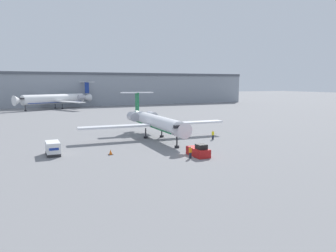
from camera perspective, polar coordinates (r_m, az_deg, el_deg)
ground_plane at (r=48.39m, az=5.14°, el=-5.32°), size 600.00×600.00×0.00m
terminal_building at (r=162.73m, az=-16.20°, el=6.20°), size 180.00×16.80×15.57m
airplane_main at (r=63.81m, az=-2.38°, el=0.82°), size 29.36×26.03×8.68m
pushback_tug at (r=48.60m, az=5.29°, el=-4.40°), size 1.92×4.25×1.92m
luggage_cart at (r=51.90m, az=-19.42°, el=-3.70°), size 1.92×3.77×2.04m
worker_near_tug at (r=46.95m, az=3.90°, el=-4.55°), size 0.40×0.25×1.77m
worker_by_wing at (r=62.93m, az=7.83°, el=-1.51°), size 0.40×0.25×1.77m
traffic_cone_left at (r=50.10m, az=-9.97°, el=-4.53°), size 0.70×0.70×0.79m
airplane_parked_far_left at (r=143.57m, az=-18.93°, el=4.47°), size 33.51×32.13×11.22m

